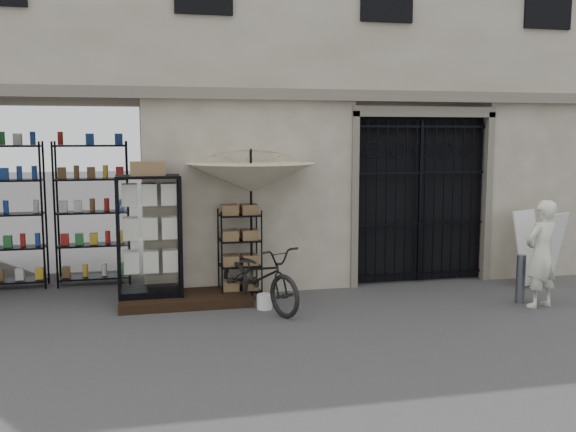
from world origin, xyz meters
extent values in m
plane|color=black|center=(0.00, 0.00, 0.00)|extent=(80.00, 80.00, 0.00)
cube|color=#B6AC97|center=(0.00, 4.00, 4.50)|extent=(14.00, 4.00, 9.00)
cube|color=black|center=(-4.50, 2.80, 1.50)|extent=(3.00, 1.70, 3.00)
cube|color=black|center=(-4.55, 3.30, 1.25)|extent=(2.70, 0.50, 2.50)
cube|color=black|center=(1.75, 2.28, 1.50)|extent=(2.50, 0.06, 3.00)
cube|color=black|center=(1.75, 2.12, 1.45)|extent=(0.05, 0.05, 2.80)
cube|color=black|center=(-2.40, 1.55, 0.07)|extent=(2.00, 0.90, 0.15)
cube|color=black|center=(-2.92, 1.65, 0.20)|extent=(1.02, 0.75, 0.10)
cube|color=silver|center=(-2.86, 1.37, 1.07)|extent=(0.85, 0.19, 1.73)
cube|color=silver|center=(-2.92, 1.65, 0.97)|extent=(0.85, 0.56, 1.44)
cube|color=olive|center=(-2.92, 1.65, 2.05)|extent=(0.58, 0.49, 0.21)
cube|color=black|center=(-1.52, 1.71, 0.72)|extent=(0.70, 0.56, 1.44)
cube|color=olive|center=(-1.52, 1.71, 0.67)|extent=(0.60, 0.45, 1.08)
cylinder|color=black|center=(-1.34, 1.62, 1.20)|extent=(0.05, 0.05, 2.39)
imported|color=beige|center=(-1.34, 1.62, 2.07)|extent=(2.03, 2.06, 1.61)
cylinder|color=silver|center=(-1.26, 1.00, 0.11)|extent=(0.27, 0.27, 0.22)
imported|color=black|center=(-1.33, 1.03, 0.00)|extent=(1.02, 1.17, 1.87)
cylinder|color=#595C66|center=(2.69, 0.43, 0.38)|extent=(0.18, 0.18, 0.76)
imported|color=silver|center=(2.85, 0.17, 0.00)|extent=(1.06, 1.74, 0.39)
cube|color=silver|center=(3.70, 1.17, 0.66)|extent=(0.68, 0.52, 1.28)
cube|color=silver|center=(3.54, 1.53, 0.66)|extent=(0.68, 0.52, 1.28)
camera|label=1|loc=(-3.05, -8.25, 2.60)|focal=40.00mm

